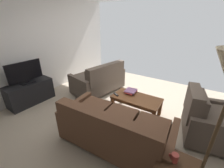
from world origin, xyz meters
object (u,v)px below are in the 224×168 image
tv_stand (30,93)px  flat_tv (25,72)px  armchair_side (208,120)px  book_stack (131,91)px  loveseat_near (99,80)px  coffee_table (136,100)px  tv_remote (116,94)px  coffee_mug (174,158)px  sofa_main (114,129)px

tv_stand → flat_tv: bearing=-120.8°
flat_tv → armchair_side: bearing=-165.2°
tv_stand → book_stack: tv_stand is taller
loveseat_near → tv_stand: 1.81m
coffee_table → tv_stand: size_ratio=0.97×
book_stack → tv_remote: book_stack is taller
book_stack → tv_stand: bearing=27.1°
coffee_table → tv_remote: tv_remote is taller
armchair_side → coffee_mug: bearing=76.3°
loveseat_near → flat_tv: 1.86m
loveseat_near → tv_stand: size_ratio=1.47×
loveseat_near → tv_remote: size_ratio=9.76×
sofa_main → tv_remote: (0.53, -0.92, 0.06)m
tv_stand → armchair_side: (-3.78, -1.00, 0.10)m
loveseat_near → tv_remote: 1.07m
loveseat_near → flat_tv: (1.09, 1.44, 0.45)m
tv_stand → coffee_mug: (-3.47, 0.29, 0.32)m
tv_stand → book_stack: 2.52m
coffee_table → armchair_side: size_ratio=1.03×
sofa_main → loveseat_near: 2.06m
loveseat_near → book_stack: bearing=165.3°
sofa_main → armchair_side: size_ratio=1.84×
sofa_main → loveseat_near: bearing=-46.1°
coffee_mug → tv_remote: bearing=-38.5°
book_stack → coffee_mug: bearing=130.7°
sofa_main → armchair_side: (-1.26, -1.04, 0.02)m
coffee_table → flat_tv: size_ratio=1.32×
flat_tv → coffee_mug: size_ratio=7.78×
sofa_main → flat_tv: (2.52, -0.05, 0.46)m
loveseat_near → coffee_mug: bearing=143.9°
tv_stand → coffee_mug: bearing=175.2°
loveseat_near → armchair_side: size_ratio=1.55×
sofa_main → coffee_table: (0.08, -1.06, -0.02)m
sofa_main → book_stack: size_ratio=6.30×
tv_stand → book_stack: bearing=-152.9°
flat_tv → armchair_side: (-3.78, -1.00, -0.44)m
book_stack → tv_remote: size_ratio=1.84×
coffee_table → flat_tv: flat_tv is taller
flat_tv → coffee_mug: 3.49m
coffee_table → coffee_mug: bearing=128.2°
sofa_main → tv_remote: sofa_main is taller
loveseat_near → flat_tv: flat_tv is taller
coffee_mug → book_stack: size_ratio=0.34×
flat_tv → book_stack: 2.54m
coffee_table → tv_stand: 2.64m
flat_tv → tv_remote: size_ratio=4.93×
sofa_main → book_stack: sofa_main is taller
loveseat_near → armchair_side: bearing=170.6°
sofa_main → tv_stand: 2.53m
tv_stand → armchair_side: armchair_side is taller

